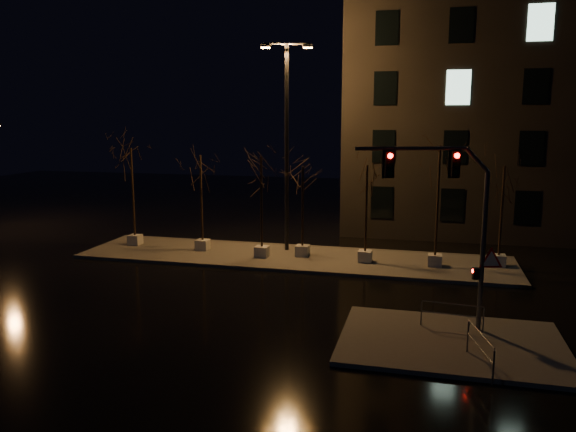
# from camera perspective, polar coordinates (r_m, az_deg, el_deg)

# --- Properties ---
(ground) EXTENTS (90.00, 90.00, 0.00)m
(ground) POSITION_cam_1_polar(r_m,az_deg,el_deg) (23.28, -3.03, -7.93)
(ground) COLOR black
(ground) RESTS_ON ground
(median) EXTENTS (22.00, 5.00, 0.15)m
(median) POSITION_cam_1_polar(r_m,az_deg,el_deg) (28.83, 0.46, -4.24)
(median) COLOR #4F4C46
(median) RESTS_ON ground
(sidewalk_corner) EXTENTS (7.00, 5.00, 0.15)m
(sidewalk_corner) POSITION_cam_1_polar(r_m,az_deg,el_deg) (19.06, 16.24, -12.24)
(sidewalk_corner) COLOR #4F4C46
(sidewalk_corner) RESTS_ON ground
(building) EXTENTS (25.00, 12.00, 15.00)m
(building) POSITION_cam_1_polar(r_m,az_deg,el_deg) (39.88, 25.16, 9.54)
(building) COLOR black
(building) RESTS_ON ground
(tree_0) EXTENTS (1.80, 1.80, 5.51)m
(tree_0) POSITION_cam_1_polar(r_m,az_deg,el_deg) (31.91, -15.59, 4.53)
(tree_0) COLOR beige
(tree_0) RESTS_ON median
(tree_1) EXTENTS (1.80, 1.80, 5.21)m
(tree_1) POSITION_cam_1_polar(r_m,az_deg,el_deg) (29.87, -8.85, 3.99)
(tree_1) COLOR beige
(tree_1) RESTS_ON median
(tree_2) EXTENTS (1.80, 1.80, 5.25)m
(tree_2) POSITION_cam_1_polar(r_m,az_deg,el_deg) (28.00, -2.73, 3.77)
(tree_2) COLOR beige
(tree_2) RESTS_ON median
(tree_3) EXTENTS (1.80, 1.80, 4.73)m
(tree_3) POSITION_cam_1_polar(r_m,az_deg,el_deg) (28.22, 1.50, 3.03)
(tree_3) COLOR beige
(tree_3) RESTS_ON median
(tree_4) EXTENTS (1.80, 1.80, 4.89)m
(tree_4) POSITION_cam_1_polar(r_m,az_deg,el_deg) (27.30, 8.00, 2.95)
(tree_4) COLOR beige
(tree_4) RESTS_ON median
(tree_5) EXTENTS (1.80, 1.80, 5.91)m
(tree_5) POSITION_cam_1_polar(r_m,az_deg,el_deg) (27.08, 15.09, 4.30)
(tree_5) COLOR beige
(tree_5) RESTS_ON median
(tree_6) EXTENTS (1.80, 1.80, 4.92)m
(tree_6) POSITION_cam_1_polar(r_m,az_deg,el_deg) (28.08, 21.01, 2.63)
(tree_6) COLOR beige
(tree_6) RESTS_ON median
(traffic_signal_mast) EXTENTS (4.82, 1.48, 6.11)m
(traffic_signal_mast) POSITION_cam_1_polar(r_m,az_deg,el_deg) (18.82, 16.61, 0.40)
(traffic_signal_mast) COLOR #505257
(traffic_signal_mast) RESTS_ON sidewalk_corner
(streetlight_main) EXTENTS (2.66, 0.99, 10.74)m
(streetlight_main) POSITION_cam_1_polar(r_m,az_deg,el_deg) (29.39, -0.13, 8.39)
(streetlight_main) COLOR black
(streetlight_main) RESTS_ON median
(guard_rail_a) EXTENTS (2.04, 0.25, 0.88)m
(guard_rail_a) POSITION_cam_1_polar(r_m,az_deg,el_deg) (19.82, 16.33, -9.36)
(guard_rail_a) COLOR #505257
(guard_rail_a) RESTS_ON sidewalk_corner
(guard_rail_b) EXTENTS (0.57, 2.13, 1.04)m
(guard_rail_b) POSITION_cam_1_polar(r_m,az_deg,el_deg) (17.13, 18.94, -12.29)
(guard_rail_b) COLOR #505257
(guard_rail_b) RESTS_ON sidewalk_corner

